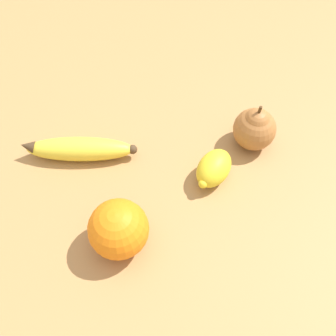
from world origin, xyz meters
The scene contains 5 objects.
ground_plane centered at (0.00, 0.00, 0.00)m, with size 3.00×3.00×0.00m, color #A87A47.
banana centered at (0.18, 0.09, 0.02)m, with size 0.14×0.18×0.04m.
orange centered at (0.00, 0.11, 0.04)m, with size 0.09×0.09×0.09m.
pear centered at (0.04, -0.18, 0.04)m, with size 0.07×0.07×0.09m.
lemon centered at (0.02, -0.08, 0.03)m, with size 0.08×0.09×0.05m.
Camera 1 is at (-0.24, 0.18, 0.55)m, focal length 42.00 mm.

